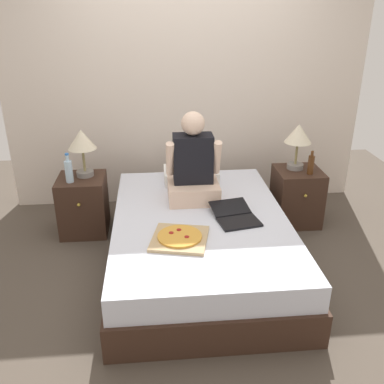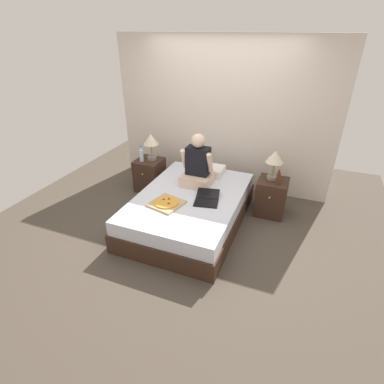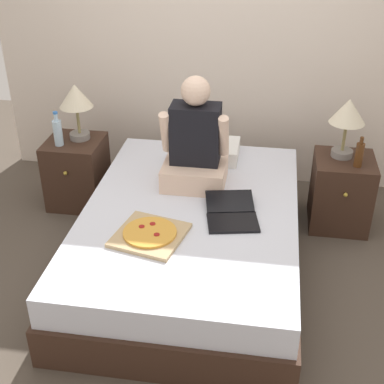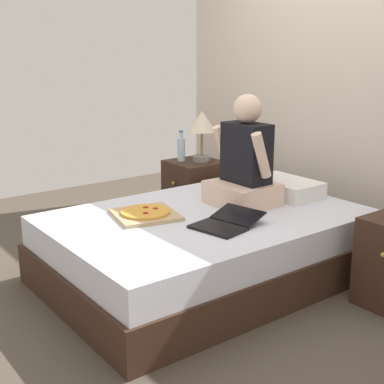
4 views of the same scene
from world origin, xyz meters
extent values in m
plane|color=#4C4238|center=(0.00, 0.00, 0.00)|extent=(5.75, 5.75, 0.00)
cube|color=beige|center=(0.00, 1.41, 1.25)|extent=(3.75, 0.12, 2.50)
cube|color=#382319|center=(0.00, 0.00, 0.13)|extent=(1.45, 2.11, 0.26)
cube|color=silver|center=(0.00, 0.00, 0.37)|extent=(1.41, 2.04, 0.20)
cube|color=#382319|center=(-1.06, 0.71, 0.28)|extent=(0.44, 0.44, 0.56)
sphere|color=gold|center=(-1.06, 0.47, 0.39)|extent=(0.03, 0.03, 0.03)
cylinder|color=gray|center=(-1.02, 0.76, 0.59)|extent=(0.16, 0.16, 0.05)
cylinder|color=olive|center=(-1.02, 0.76, 0.72)|extent=(0.02, 0.02, 0.22)
cone|color=beige|center=(-1.02, 0.76, 0.92)|extent=(0.26, 0.26, 0.18)
cylinder|color=silver|center=(-1.14, 0.62, 0.66)|extent=(0.07, 0.07, 0.20)
cylinder|color=silver|center=(-1.14, 0.62, 0.79)|extent=(0.03, 0.03, 0.06)
cylinder|color=blue|center=(-1.14, 0.62, 0.83)|extent=(0.04, 0.03, 0.02)
cube|color=#382319|center=(1.06, 0.71, 0.28)|extent=(0.44, 0.44, 0.56)
sphere|color=gold|center=(1.06, 0.47, 0.39)|extent=(0.03, 0.03, 0.03)
cylinder|color=gray|center=(1.03, 0.76, 0.59)|extent=(0.16, 0.16, 0.05)
cylinder|color=olive|center=(1.03, 0.76, 0.72)|extent=(0.02, 0.02, 0.22)
cone|color=beige|center=(1.03, 0.76, 0.92)|extent=(0.26, 0.26, 0.18)
cylinder|color=#512D14|center=(1.13, 0.61, 0.65)|extent=(0.06, 0.06, 0.18)
cylinder|color=#512D14|center=(1.13, 0.61, 0.77)|extent=(0.03, 0.03, 0.05)
cube|color=white|center=(-0.01, 0.77, 0.53)|extent=(0.52, 0.34, 0.12)
cube|color=beige|center=(-0.03, 0.35, 0.55)|extent=(0.44, 0.40, 0.16)
cube|color=black|center=(-0.03, 0.38, 0.84)|extent=(0.34, 0.20, 0.42)
sphere|color=beige|center=(-0.03, 0.38, 1.15)|extent=(0.20, 0.20, 0.20)
cylinder|color=beige|center=(-0.23, 0.33, 0.86)|extent=(0.07, 0.18, 0.32)
cylinder|color=beige|center=(0.17, 0.33, 0.86)|extent=(0.07, 0.18, 0.32)
cube|color=black|center=(0.29, -0.14, 0.48)|extent=(0.36, 0.28, 0.02)
cube|color=black|center=(0.25, 0.06, 0.51)|extent=(0.35, 0.25, 0.06)
cube|color=tan|center=(-0.19, -0.36, 0.48)|extent=(0.48, 0.48, 0.03)
cylinder|color=gold|center=(-0.19, -0.36, 0.50)|extent=(0.33, 0.33, 0.02)
cylinder|color=maroon|center=(-0.25, -0.32, 0.51)|extent=(0.04, 0.04, 0.00)
cylinder|color=maroon|center=(-0.14, -0.39, 0.51)|extent=(0.04, 0.04, 0.00)
cylinder|color=maroon|center=(-0.19, -0.28, 0.51)|extent=(0.04, 0.04, 0.00)
camera|label=1|loc=(-0.36, -3.09, 2.08)|focal=40.00mm
camera|label=2|loc=(1.41, -3.43, 2.57)|focal=28.00mm
camera|label=3|loc=(0.47, -2.97, 2.35)|focal=50.00mm
camera|label=4|loc=(2.69, -2.15, 1.56)|focal=50.00mm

